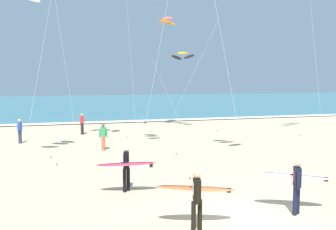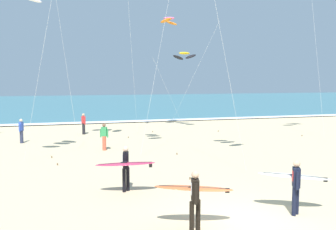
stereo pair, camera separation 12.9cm
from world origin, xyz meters
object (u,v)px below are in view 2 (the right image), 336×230
kite_arc_golden_far (184,56)px  bystander_red_top (84,124)px  surfer_trailing (126,165)px  bystander_blue_top (21,131)px  bystander_green_top (104,137)px  surfer_lead (295,180)px  surfer_third (195,193)px  kite_arc_rose_outer (169,21)px

kite_arc_golden_far → bystander_red_top: bearing=-174.2°
surfer_trailing → bystander_blue_top: size_ratio=1.40×
bystander_red_top → bystander_green_top: size_ratio=1.00×
surfer_trailing → bystander_red_top: size_ratio=1.40×
surfer_lead → surfer_trailing: bearing=143.9°
bystander_red_top → surfer_lead: bearing=-73.5°
surfer_lead → bystander_red_top: surfer_lead is taller
surfer_third → bystander_red_top: 19.14m
kite_arc_golden_far → kite_arc_rose_outer: size_ratio=0.70×
surfer_trailing → kite_arc_golden_far: kite_arc_golden_far is taller
bystander_red_top → bystander_green_top: bearing=-82.8°
bystander_red_top → surfer_third: bearing=-83.8°
bystander_red_top → kite_arc_rose_outer: bearing=7.6°
kite_arc_golden_far → surfer_third: bearing=-107.2°
kite_arc_golden_far → bystander_blue_top: size_ratio=4.00×
surfer_trailing → bystander_green_top: 8.41m
surfer_lead → kite_arc_rose_outer: size_ratio=0.24×
surfer_third → surfer_lead: bearing=6.5°
bystander_blue_top → kite_arc_rose_outer: bearing=18.9°
bystander_red_top → bystander_blue_top: bearing=-145.2°
surfer_third → kite_arc_golden_far: 21.39m
surfer_trailing → kite_arc_rose_outer: 18.92m
bystander_blue_top → bystander_red_top: same height
bystander_red_top → bystander_green_top: 6.82m
bystander_green_top → surfer_trailing: bearing=-90.5°
surfer_lead → kite_arc_rose_outer: bearing=85.8°
surfer_lead → bystander_blue_top: bearing=121.3°
surfer_third → kite_arc_golden_far: (6.14, 19.86, 5.00)m
surfer_trailing → surfer_third: (1.30, -3.86, 0.00)m
surfer_lead → bystander_green_top: 12.76m
surfer_third → bystander_red_top: size_ratio=1.44×
bystander_blue_top → surfer_lead: bearing=-58.7°
surfer_lead → bystander_red_top: (-5.52, 18.64, -0.23)m
kite_arc_golden_far → bystander_red_top: (-8.22, -0.83, -5.24)m
surfer_lead → surfer_third: 3.47m
surfer_lead → surfer_trailing: (-4.74, 3.46, -0.00)m
surfer_trailing → bystander_blue_top: bearing=111.6°
kite_arc_rose_outer → bystander_blue_top: 14.15m
bystander_red_top → kite_arc_golden_far: bearing=5.8°
surfer_third → bystander_green_top: 12.33m
surfer_trailing → kite_arc_rose_outer: kite_arc_rose_outer is taller
surfer_trailing → bystander_green_top: (0.07, 8.41, -0.23)m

